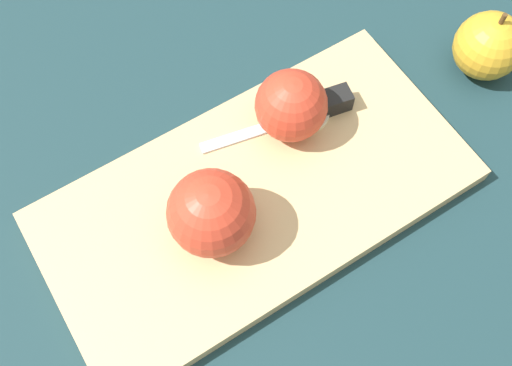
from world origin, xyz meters
TOP-DOWN VIEW (x-y plane):
  - ground_plane at (0.00, 0.00)m, footprint 4.00×4.00m
  - cutting_board at (0.00, 0.00)m, footprint 0.42×0.23m
  - apple_half_left at (-0.05, -0.01)m, footprint 0.08×0.08m
  - apple_half_right at (0.07, 0.04)m, footprint 0.07×0.07m
  - knife at (0.10, 0.04)m, footprint 0.16×0.06m
  - apple_slice at (0.09, 0.05)m, footprint 0.06×0.06m
  - apple_whole at (0.29, -0.01)m, footprint 0.07×0.07m

SIDE VIEW (x-z plane):
  - ground_plane at x=0.00m, z-range 0.00..0.00m
  - cutting_board at x=0.00m, z-range 0.00..0.02m
  - apple_slice at x=0.09m, z-range 0.02..0.02m
  - knife at x=0.10m, z-range 0.02..0.04m
  - apple_whole at x=0.29m, z-range -0.01..0.08m
  - apple_half_right at x=0.07m, z-range 0.02..0.09m
  - apple_half_left at x=-0.05m, z-range 0.02..0.10m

